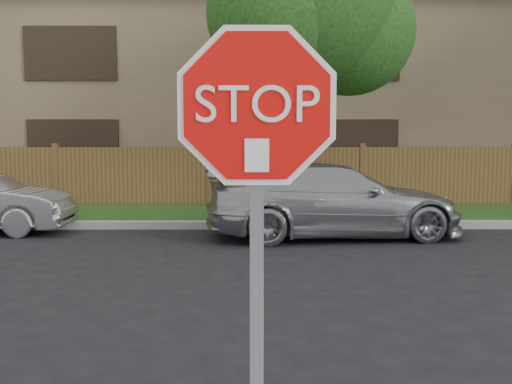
{
  "coord_description": "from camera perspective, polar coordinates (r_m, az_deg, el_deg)",
  "views": [
    {
      "loc": [
        1.12,
        -4.21,
        2.04
      ],
      "look_at": [
        1.14,
        -0.9,
        1.7
      ],
      "focal_mm": 42.0,
      "sensor_mm": 36.0,
      "label": 1
    }
  ],
  "objects": [
    {
      "name": "far_curb",
      "position": [
        12.57,
        -5.48,
        -3.12
      ],
      "size": [
        70.0,
        0.3,
        0.15
      ],
      "primitive_type": "cube",
      "color": "gray",
      "rests_on": "ground"
    },
    {
      "name": "grass_strip",
      "position": [
        14.19,
        -4.89,
        -2.14
      ],
      "size": [
        70.0,
        3.0,
        0.12
      ],
      "primitive_type": "cube",
      "color": "#1E4714",
      "rests_on": "ground"
    },
    {
      "name": "fence",
      "position": [
        15.7,
        -4.45,
        1.35
      ],
      "size": [
        70.0,
        0.12,
        1.6
      ],
      "primitive_type": "cube",
      "color": "brown",
      "rests_on": "ground"
    },
    {
      "name": "apartment_building",
      "position": [
        21.29,
        -3.43,
        9.9
      ],
      "size": [
        35.2,
        9.2,
        7.2
      ],
      "color": "#947B5C",
      "rests_on": "ground"
    },
    {
      "name": "tree_mid",
      "position": [
        14.14,
        5.58,
        17.44
      ],
      "size": [
        4.8,
        3.9,
        7.35
      ],
      "color": "#382B21",
      "rests_on": "ground"
    },
    {
      "name": "stop_sign",
      "position": [
        2.74,
        0.08,
        1.44
      ],
      "size": [
        1.01,
        0.13,
        2.55
      ],
      "color": "gray",
      "rests_on": "sidewalk_near"
    },
    {
      "name": "sedan_right",
      "position": [
        11.54,
        7.4,
        -0.78
      ],
      "size": [
        5.06,
        2.48,
        1.42
      ],
      "primitive_type": "imported",
      "rotation": [
        0.0,
        0.0,
        1.67
      ],
      "color": "#A5A8AD",
      "rests_on": "ground"
    }
  ]
}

